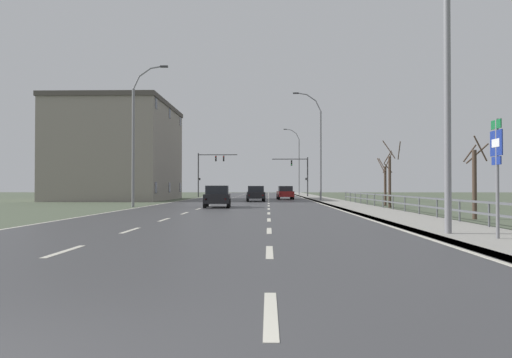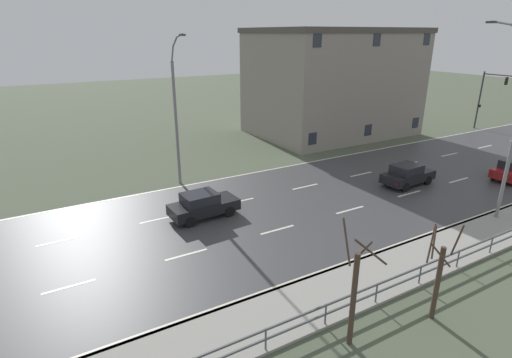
% 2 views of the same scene
% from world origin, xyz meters
% --- Properties ---
extents(ground_plane, '(160.00, 160.00, 0.12)m').
position_xyz_m(ground_plane, '(0.00, 48.00, -0.06)').
color(ground_plane, '#4C5642').
extents(road_asphalt_strip, '(14.00, 120.00, 0.03)m').
position_xyz_m(road_asphalt_strip, '(0.00, 60.00, 0.01)').
color(road_asphalt_strip, '#3D3D3F').
rests_on(road_asphalt_strip, ground).
extents(sidewalk_right, '(3.00, 120.00, 0.12)m').
position_xyz_m(sidewalk_right, '(8.43, 60.00, 0.06)').
color(sidewalk_right, gray).
rests_on(sidewalk_right, ground).
extents(guardrail, '(0.07, 39.32, 1.00)m').
position_xyz_m(guardrail, '(9.85, 25.14, 0.71)').
color(guardrail, '#515459').
rests_on(guardrail, ground).
extents(street_lamp_foreground, '(2.30, 0.24, 10.02)m').
position_xyz_m(street_lamp_foreground, '(7.46, 10.96, 4.92)').
color(street_lamp_foreground, slate).
rests_on(street_lamp_foreground, ground).
extents(street_lamp_midground, '(2.88, 0.24, 11.09)m').
position_xyz_m(street_lamp_midground, '(7.40, 46.50, 5.39)').
color(street_lamp_midground, slate).
rests_on(street_lamp_midground, ground).
extents(street_lamp_distant, '(2.75, 0.24, 11.54)m').
position_xyz_m(street_lamp_distant, '(7.43, 82.03, 5.62)').
color(street_lamp_distant, slate).
rests_on(street_lamp_distant, ground).
extents(street_lamp_left_bank, '(2.64, 0.24, 10.42)m').
position_xyz_m(street_lamp_left_bank, '(-7.42, 32.28, 5.08)').
color(street_lamp_left_bank, slate).
rests_on(street_lamp_left_bank, ground).
extents(highway_sign, '(0.09, 0.68, 3.31)m').
position_xyz_m(highway_sign, '(8.39, 9.55, 2.12)').
color(highway_sign, slate).
rests_on(highway_sign, ground).
extents(traffic_signal_right, '(5.15, 0.36, 5.69)m').
position_xyz_m(traffic_signal_right, '(6.93, 67.05, 3.78)').
color(traffic_signal_right, '#38383A').
rests_on(traffic_signal_right, ground).
extents(traffic_signal_left, '(5.78, 0.36, 6.40)m').
position_xyz_m(traffic_signal_left, '(-6.49, 68.22, 4.42)').
color(traffic_signal_left, '#38383A').
rests_on(traffic_signal_left, ground).
extents(car_distant, '(2.01, 4.19, 1.57)m').
position_xyz_m(car_distant, '(-1.33, 31.48, 0.80)').
color(car_distant, black).
rests_on(car_distant, ground).
extents(car_far_right, '(2.00, 4.18, 1.57)m').
position_xyz_m(car_far_right, '(4.27, 54.28, 0.80)').
color(car_far_right, maroon).
rests_on(car_far_right, ground).
extents(car_near_right, '(2.02, 4.19, 1.57)m').
position_xyz_m(car_near_right, '(1.01, 46.42, 0.80)').
color(car_near_right, black).
rests_on(car_near_right, ground).
extents(brick_building, '(11.89, 16.44, 10.92)m').
position_xyz_m(brick_building, '(-14.75, 52.27, 5.47)').
color(brick_building, gray).
rests_on(brick_building, ground).
extents(bare_tree_near, '(1.14, 1.30, 3.80)m').
position_xyz_m(bare_tree_near, '(11.77, 19.18, 1.78)').
color(bare_tree_near, '#423328').
rests_on(bare_tree_near, ground).
extents(bare_tree_mid, '(1.35, 1.35, 4.79)m').
position_xyz_m(bare_tree_mid, '(11.00, 31.86, 2.11)').
color(bare_tree_mid, '#423328').
rests_on(bare_tree_mid, ground).
extents(bare_tree_far, '(1.21, 1.24, 4.24)m').
position_xyz_m(bare_tree_far, '(11.52, 35.59, 1.85)').
color(bare_tree_far, '#423328').
rests_on(bare_tree_far, ground).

